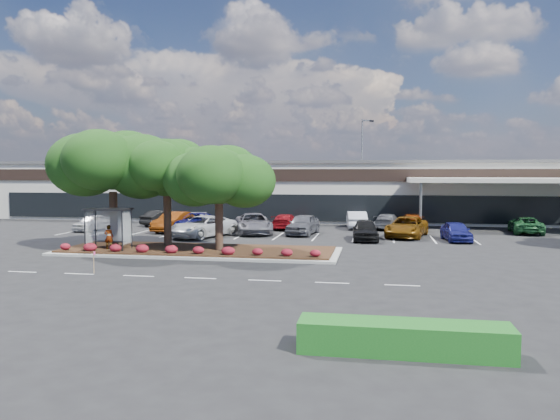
% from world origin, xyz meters
% --- Properties ---
extents(ground, '(160.00, 160.00, 0.00)m').
position_xyz_m(ground, '(0.00, 0.00, 0.00)').
color(ground, black).
rests_on(ground, ground).
extents(retail_store, '(80.40, 25.20, 6.25)m').
position_xyz_m(retail_store, '(0.06, 33.91, 3.15)').
color(retail_store, beige).
rests_on(retail_store, ground).
extents(landscape_island, '(18.00, 6.00, 0.26)m').
position_xyz_m(landscape_island, '(-2.00, 4.00, 0.12)').
color(landscape_island, '#9C9C97').
rests_on(landscape_island, ground).
extents(lane_markings, '(33.12, 20.06, 0.01)m').
position_xyz_m(lane_markings, '(-0.14, 10.42, 0.01)').
color(lane_markings, silver).
rests_on(lane_markings, ground).
extents(shrub_row, '(17.00, 0.80, 0.50)m').
position_xyz_m(shrub_row, '(-2.00, 1.90, 0.51)').
color(shrub_row, maroon).
rests_on(shrub_row, landscape_island).
extents(bus_shelter, '(2.75, 1.55, 2.59)m').
position_xyz_m(bus_shelter, '(-7.50, 2.95, 2.31)').
color(bus_shelter, black).
rests_on(bus_shelter, landscape_island).
extents(island_tree_west, '(7.20, 7.20, 7.89)m').
position_xyz_m(island_tree_west, '(-8.00, 4.50, 4.21)').
color(island_tree_west, '#183B0F').
rests_on(island_tree_west, landscape_island).
extents(island_tree_mid, '(6.60, 6.60, 7.32)m').
position_xyz_m(island_tree_mid, '(-4.50, 5.20, 3.92)').
color(island_tree_mid, '#183B0F').
rests_on(island_tree_mid, landscape_island).
extents(island_tree_east, '(5.80, 5.80, 6.50)m').
position_xyz_m(island_tree_east, '(-0.50, 3.70, 3.51)').
color(island_tree_east, '#183B0F').
rests_on(island_tree_east, landscape_island).
extents(hedge_south_east, '(6.00, 1.30, 0.90)m').
position_xyz_m(hedge_south_east, '(10.00, -13.50, 0.45)').
color(hedge_south_east, '#125217').
rests_on(hedge_south_east, ground).
extents(conifer_north_west, '(4.40, 4.40, 10.00)m').
position_xyz_m(conifer_north_west, '(-30.00, 46.00, 5.00)').
color(conifer_north_west, '#183B0F').
rests_on(conifer_north_west, ground).
extents(person_waiting, '(0.62, 0.47, 1.55)m').
position_xyz_m(person_waiting, '(-7.49, 2.81, 1.03)').
color(person_waiting, '#594C47').
rests_on(person_waiting, landscape_island).
extents(light_pole, '(1.43, 0.50, 10.53)m').
position_xyz_m(light_pole, '(7.79, 28.01, 4.69)').
color(light_pole, '#9C9C97').
rests_on(light_pole, ground).
extents(survey_stake, '(0.07, 0.14, 1.13)m').
position_xyz_m(survey_stake, '(-4.90, -3.77, 0.72)').
color(survey_stake, '#A58156').
rests_on(survey_stake, ground).
extents(car_0, '(1.87, 4.21, 1.41)m').
position_xyz_m(car_0, '(-15.30, 14.71, 0.70)').
color(car_0, silver).
rests_on(car_0, ground).
extents(car_1, '(2.53, 5.34, 1.69)m').
position_xyz_m(car_1, '(-7.92, 15.27, 0.85)').
color(car_1, '#682A07').
rests_on(car_1, ground).
extents(car_2, '(2.88, 5.90, 1.62)m').
position_xyz_m(car_2, '(-5.96, 15.42, 0.81)').
color(car_2, '#0C1057').
rests_on(car_2, ground).
extents(car_3, '(4.95, 6.64, 1.68)m').
position_xyz_m(car_3, '(-4.24, 11.93, 0.84)').
color(car_3, silver).
rests_on(car_3, ground).
extents(car_4, '(4.51, 6.63, 1.69)m').
position_xyz_m(car_4, '(-0.85, 14.95, 0.84)').
color(car_4, slate).
rests_on(car_4, ground).
extents(car_5, '(2.59, 5.17, 1.69)m').
position_xyz_m(car_5, '(3.30, 14.97, 0.85)').
color(car_5, '#585960').
rests_on(car_5, ground).
extents(car_6, '(2.09, 4.76, 1.59)m').
position_xyz_m(car_6, '(8.42, 12.09, 0.80)').
color(car_6, black).
rests_on(car_6, ground).
extents(car_7, '(3.93, 6.25, 1.61)m').
position_xyz_m(car_7, '(11.58, 14.67, 0.80)').
color(car_7, brown).
rests_on(car_7, ground).
extents(car_8, '(2.14, 4.43, 1.46)m').
position_xyz_m(car_8, '(15.08, 12.86, 0.73)').
color(car_8, navy).
rests_on(car_8, ground).
extents(car_9, '(2.98, 4.70, 1.46)m').
position_xyz_m(car_9, '(-10.97, 19.98, 0.73)').
color(car_9, black).
rests_on(car_9, ground).
extents(car_11, '(2.36, 4.61, 1.45)m').
position_xyz_m(car_11, '(-6.86, 18.69, 0.72)').
color(car_11, slate).
rests_on(car_11, ground).
extents(car_12, '(2.10, 4.74, 1.35)m').
position_xyz_m(car_12, '(1.21, 18.99, 0.68)').
color(car_12, maroon).
rests_on(car_12, ground).
extents(car_13, '(2.18, 4.93, 1.58)m').
position_xyz_m(car_13, '(7.44, 20.52, 0.79)').
color(car_13, silver).
rests_on(car_13, ground).
extents(car_14, '(2.83, 5.09, 1.39)m').
position_xyz_m(car_14, '(10.23, 20.53, 0.70)').
color(car_14, '#55565D').
rests_on(car_14, ground).
extents(car_15, '(2.03, 4.86, 1.40)m').
position_xyz_m(car_15, '(12.36, 20.75, 0.70)').
color(car_15, '#6D2708').
rests_on(car_15, ground).
extents(car_17, '(2.75, 5.21, 1.40)m').
position_xyz_m(car_17, '(21.51, 19.03, 0.70)').
color(car_17, '#1E532A').
rests_on(car_17, ground).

